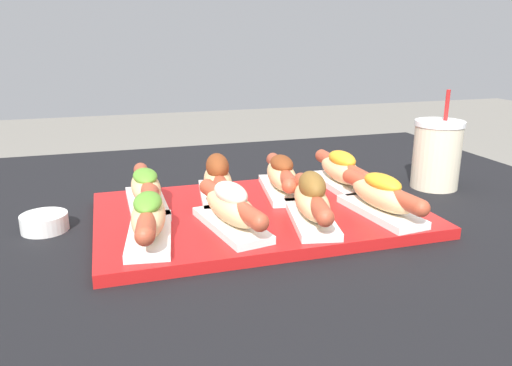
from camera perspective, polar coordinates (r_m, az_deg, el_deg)
serving_tray at (r=0.84m, az=0.40°, el=-3.57°), size 0.53×0.34×0.02m
hot_dog_0 at (r=0.73m, az=-12.17°, el=-3.79°), size 0.08×0.21×0.07m
hot_dog_1 at (r=0.75m, az=-2.89°, el=-2.78°), size 0.09×0.21×0.07m
hot_dog_2 at (r=0.78m, az=6.37°, el=-1.96°), size 0.09×0.21×0.08m
hot_dog_3 at (r=0.83m, az=14.16°, el=-1.38°), size 0.08×0.21×0.07m
hot_dog_4 at (r=0.86m, az=-12.47°, el=-0.58°), size 0.06×0.21×0.06m
hot_dog_5 at (r=0.88m, az=-4.40°, el=0.40°), size 0.08×0.21×0.08m
hot_dog_6 at (r=0.92m, az=2.93°, el=0.90°), size 0.09×0.21×0.07m
hot_dog_7 at (r=0.96m, az=9.74°, el=1.45°), size 0.06×0.21×0.07m
sauce_bowl at (r=0.86m, az=-23.03°, el=-4.06°), size 0.07×0.07×0.03m
drink_cup at (r=1.06m, az=19.96°, el=3.11°), size 0.10×0.10×0.20m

